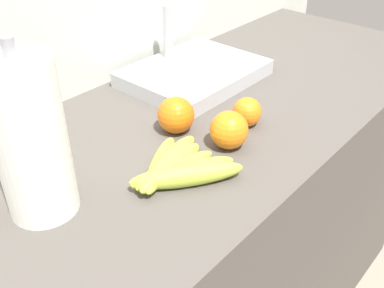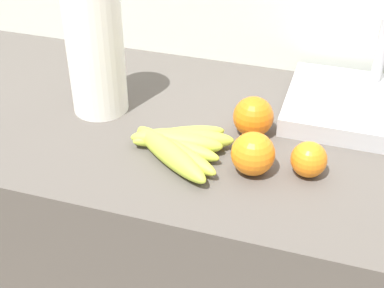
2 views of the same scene
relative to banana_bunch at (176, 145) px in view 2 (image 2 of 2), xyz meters
name	(u,v)px [view 2 (image 2 of 2)]	position (x,y,z in m)	size (l,w,h in m)	color
counter	(225,282)	(0.08, 0.11, -0.47)	(1.95, 0.61, 0.90)	#514C47
wall_back	(258,144)	(0.08, 0.44, -0.27)	(2.35, 0.06, 1.30)	silver
banana_bunch	(176,145)	(0.00, 0.00, 0.00)	(0.21, 0.20, 0.04)	#B3C83F
orange_far_right	(253,154)	(0.15, -0.01, 0.02)	(0.08, 0.08, 0.08)	orange
orange_center	(309,159)	(0.25, 0.01, 0.01)	(0.07, 0.07, 0.07)	orange
orange_back_left	(254,116)	(0.12, 0.11, 0.02)	(0.08, 0.08, 0.08)	orange
paper_towel_roll	(95,49)	(-0.21, 0.11, 0.12)	(0.12, 0.12, 0.31)	white
sink_basin	(371,107)	(0.35, 0.25, 0.00)	(0.35, 0.27, 0.18)	#B7BABF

